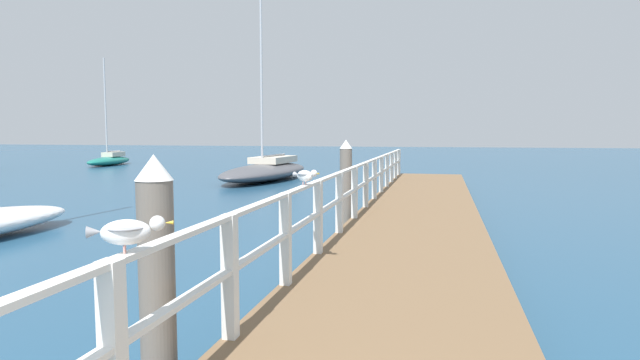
{
  "coord_description": "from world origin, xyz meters",
  "views": [
    {
      "loc": [
        0.51,
        -0.02,
        2.16
      ],
      "look_at": [
        -2.22,
        11.64,
        1.07
      ],
      "focal_mm": 29.26,
      "sensor_mm": 36.0,
      "label": 1
    }
  ],
  "objects_px": {
    "dock_piling_far": "(346,183)",
    "seagull_background": "(305,175)",
    "boat_3": "(110,160)",
    "boat_4": "(266,170)",
    "dock_piling_near": "(157,281)",
    "seagull_foreground": "(127,231)"
  },
  "relations": [
    {
      "from": "dock_piling_far",
      "to": "seagull_background",
      "type": "distance_m",
      "value": 5.17
    },
    {
      "from": "dock_piling_far",
      "to": "boat_3",
      "type": "distance_m",
      "value": 26.81
    },
    {
      "from": "boat_4",
      "to": "boat_3",
      "type": "bearing_deg",
      "value": -25.47
    },
    {
      "from": "dock_piling_near",
      "to": "boat_4",
      "type": "height_order",
      "value": "boat_4"
    },
    {
      "from": "dock_piling_far",
      "to": "seagull_background",
      "type": "xyz_separation_m",
      "value": [
        0.39,
        -5.12,
        0.59
      ]
    },
    {
      "from": "seagull_background",
      "to": "dock_piling_near",
      "type": "bearing_deg",
      "value": 25.76
    },
    {
      "from": "dock_piling_far",
      "to": "boat_4",
      "type": "bearing_deg",
      "value": 117.64
    },
    {
      "from": "dock_piling_far",
      "to": "boat_3",
      "type": "xyz_separation_m",
      "value": [
        -19.29,
        18.6,
        -0.63
      ]
    },
    {
      "from": "dock_piling_near",
      "to": "dock_piling_far",
      "type": "bearing_deg",
      "value": 90.0
    },
    {
      "from": "dock_piling_far",
      "to": "seagull_foreground",
      "type": "height_order",
      "value": "dock_piling_far"
    },
    {
      "from": "seagull_foreground",
      "to": "seagull_background",
      "type": "distance_m",
      "value": 4.03
    },
    {
      "from": "dock_piling_far",
      "to": "boat_3",
      "type": "bearing_deg",
      "value": 136.05
    },
    {
      "from": "dock_piling_near",
      "to": "boat_4",
      "type": "distance_m",
      "value": 19.89
    },
    {
      "from": "dock_piling_near",
      "to": "boat_3",
      "type": "height_order",
      "value": "boat_3"
    },
    {
      "from": "dock_piling_far",
      "to": "seagull_background",
      "type": "relative_size",
      "value": 4.7
    },
    {
      "from": "dock_piling_far",
      "to": "boat_3",
      "type": "height_order",
      "value": "boat_3"
    },
    {
      "from": "seagull_background",
      "to": "seagull_foreground",
      "type": "bearing_deg",
      "value": 32.93
    },
    {
      "from": "dock_piling_near",
      "to": "seagull_foreground",
      "type": "height_order",
      "value": "dock_piling_near"
    },
    {
      "from": "boat_3",
      "to": "boat_4",
      "type": "bearing_deg",
      "value": 142.83
    },
    {
      "from": "seagull_foreground",
      "to": "seagull_background",
      "type": "bearing_deg",
      "value": 151.82
    },
    {
      "from": "seagull_foreground",
      "to": "boat_3",
      "type": "relative_size",
      "value": 0.06
    },
    {
      "from": "dock_piling_near",
      "to": "seagull_foreground",
      "type": "bearing_deg",
      "value": -67.8
    }
  ]
}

